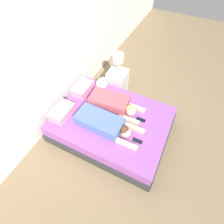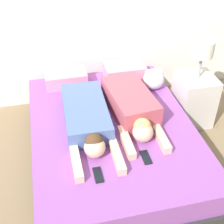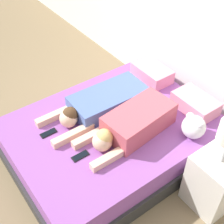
# 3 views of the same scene
# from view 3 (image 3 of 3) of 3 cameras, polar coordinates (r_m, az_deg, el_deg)

# --- Properties ---
(ground_plane) EXTENTS (12.00, 12.00, 0.00)m
(ground_plane) POSITION_cam_3_polar(r_m,az_deg,el_deg) (3.40, 0.00, -7.09)
(ground_plane) COLOR #7F6B4C
(wall_back) EXTENTS (12.00, 0.06, 2.60)m
(wall_back) POSITION_cam_3_polar(r_m,az_deg,el_deg) (3.30, 17.43, 17.69)
(wall_back) COLOR white
(wall_back) RESTS_ON ground_plane
(bed) EXTENTS (1.55, 2.03, 0.42)m
(bed) POSITION_cam_3_polar(r_m,az_deg,el_deg) (3.24, 0.00, -4.74)
(bed) COLOR #2D2D2D
(bed) RESTS_ON ground_plane
(pillow_head_left) EXTENTS (0.45, 0.29, 0.15)m
(pillow_head_left) POSITION_cam_3_polar(r_m,az_deg,el_deg) (3.65, 7.32, 7.11)
(pillow_head_left) COLOR pink
(pillow_head_left) RESTS_ON bed
(pillow_head_right) EXTENTS (0.45, 0.29, 0.15)m
(pillow_head_right) POSITION_cam_3_polar(r_m,az_deg,el_deg) (3.31, 14.99, 1.52)
(pillow_head_right) COLOR pink
(pillow_head_right) RESTS_ON bed
(person_left) EXTENTS (0.41, 1.15, 0.21)m
(person_left) POSITION_cam_3_polar(r_m,az_deg,el_deg) (3.18, -2.00, 1.61)
(person_left) COLOR #4C66A5
(person_left) RESTS_ON bed
(person_right) EXTENTS (0.43, 1.00, 0.23)m
(person_right) POSITION_cam_3_polar(r_m,az_deg,el_deg) (2.93, 3.73, -2.19)
(person_right) COLOR #B24C59
(person_right) RESTS_ON bed
(cell_phone_left) EXTENTS (0.07, 0.16, 0.01)m
(cell_phone_left) POSITION_cam_3_polar(r_m,az_deg,el_deg) (3.05, -11.54, -3.80)
(cell_phone_left) COLOR black
(cell_phone_left) RESTS_ON bed
(cell_phone_right) EXTENTS (0.07, 0.16, 0.01)m
(cell_phone_right) POSITION_cam_3_polar(r_m,az_deg,el_deg) (2.82, -5.82, -8.00)
(cell_phone_right) COLOR black
(cell_phone_right) RESTS_ON bed
(plush_toy) EXTENTS (0.22, 0.22, 0.24)m
(plush_toy) POSITION_cam_3_polar(r_m,az_deg,el_deg) (2.99, 14.74, -2.55)
(plush_toy) COLOR white
(plush_toy) RESTS_ON bed
(nightstand) EXTENTS (0.39, 0.39, 0.99)m
(nightstand) POSITION_cam_3_polar(r_m,az_deg,el_deg) (2.90, 18.38, -11.41)
(nightstand) COLOR beige
(nightstand) RESTS_ON ground_plane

